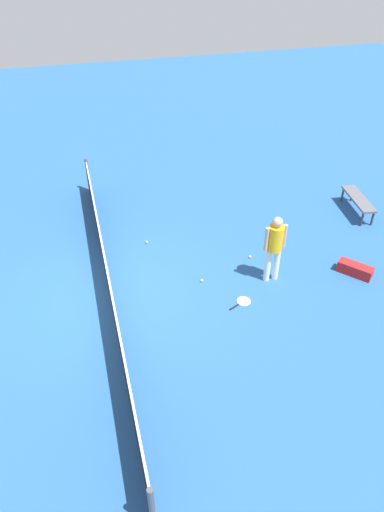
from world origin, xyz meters
The scene contains 9 objects.
ground_plane centered at (0.00, 0.00, 0.00)m, with size 40.00×40.00×0.00m, color #265693.
court_net centered at (0.00, 0.00, 0.50)m, with size 10.09×0.09×1.07m.
player_near_side centered at (-0.38, -3.70, 1.01)m, with size 0.35×0.52×1.70m.
tennis_racket_near_player centered at (-0.97, -2.80, 0.01)m, with size 0.42×0.60×0.03m.
tennis_ball_near_player centered at (-0.06, -2.12, 0.03)m, with size 0.07×0.07×0.07m, color #C6E033.
tennis_ball_by_net centered at (1.80, -1.16, 0.03)m, with size 0.07×0.07×0.07m, color #C6E033.
tennis_ball_midcourt centered at (0.50, -3.54, 0.03)m, with size 0.07×0.07×0.07m, color #C6E033.
courtside_bench centered at (1.73, -7.22, 0.42)m, with size 1.54×0.59×0.48m.
equipment_bag centered at (-0.71, -5.67, 0.14)m, with size 0.79×0.73×0.28m.
Camera 1 is at (-7.87, 0.22, 6.92)m, focal length 32.14 mm.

